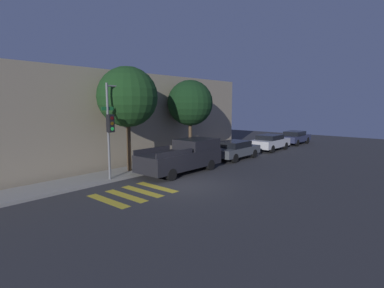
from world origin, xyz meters
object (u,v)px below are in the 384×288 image
at_px(sedan_far_end, 295,137).
at_px(tree_near_corner, 128,97).
at_px(sedan_middle, 270,142).
at_px(pickup_truck, 184,156).
at_px(traffic_light_pole, 117,116).
at_px(sedan_near_corner, 235,149).
at_px(tree_midblock, 190,103).

xyz_separation_m(sedan_far_end, tree_near_corner, (-19.06, 2.20, 3.70)).
height_order(sedan_middle, sedan_far_end, sedan_middle).
bearing_deg(tree_near_corner, sedan_middle, -9.20).
xyz_separation_m(pickup_truck, sedan_middle, (11.27, 0.00, -0.20)).
relative_size(sedan_middle, tree_near_corner, 0.70).
relative_size(traffic_light_pole, sedan_near_corner, 1.18).
height_order(traffic_light_pole, tree_near_corner, tree_near_corner).
xyz_separation_m(traffic_light_pole, pickup_truck, (3.74, -1.27, -2.43)).
bearing_deg(pickup_truck, tree_midblock, 35.27).
relative_size(traffic_light_pole, sedan_far_end, 1.18).
height_order(sedan_near_corner, sedan_far_end, sedan_near_corner).
relative_size(sedan_far_end, tree_midblock, 0.75).
relative_size(sedan_far_end, tree_near_corner, 0.70).
xyz_separation_m(sedan_near_corner, tree_midblock, (-2.50, 2.20, 3.38)).
distance_m(sedan_far_end, tree_near_corner, 19.54).
bearing_deg(sedan_near_corner, tree_midblock, 138.66).
height_order(pickup_truck, sedan_near_corner, pickup_truck).
distance_m(pickup_truck, sedan_middle, 11.27).
relative_size(pickup_truck, tree_near_corner, 0.89).
height_order(pickup_truck, sedan_far_end, pickup_truck).
height_order(sedan_near_corner, sedan_middle, sedan_middle).
bearing_deg(traffic_light_pole, tree_near_corner, 32.92).
relative_size(sedan_middle, tree_midblock, 0.75).
distance_m(traffic_light_pole, sedan_middle, 15.30).
bearing_deg(tree_near_corner, sedan_far_end, -6.58).
distance_m(traffic_light_pole, tree_near_corner, 2.00).
bearing_deg(sedan_far_end, traffic_light_pole, 176.46).
height_order(sedan_middle, tree_near_corner, tree_near_corner).
relative_size(sedan_near_corner, tree_near_corner, 0.70).
xyz_separation_m(sedan_middle, tree_near_corner, (-13.58, 2.20, 3.67)).
xyz_separation_m(sedan_near_corner, sedan_middle, (5.66, 0.00, 0.02)).
distance_m(sedan_middle, sedan_far_end, 5.48).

